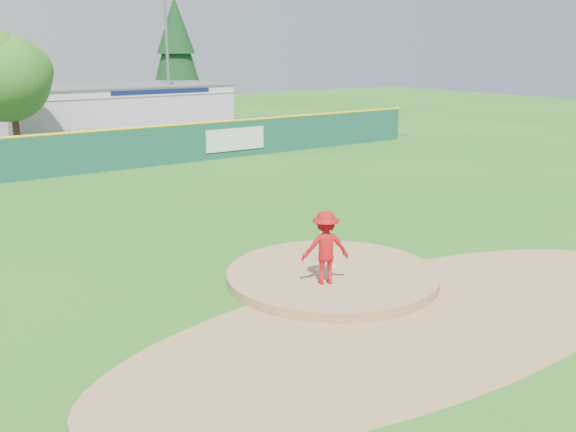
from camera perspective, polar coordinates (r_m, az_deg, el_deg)
ground at (r=16.85m, az=3.93°, el=-5.71°), size 120.00×120.00×0.00m
pitchers_mound at (r=16.85m, az=3.93°, el=-5.71°), size 5.50×5.50×0.50m
pitching_rubber at (r=16.98m, az=3.31°, el=-4.57°), size 0.60×0.15×0.04m
infield_dirt_arc at (r=14.82m, az=11.33°, el=-8.93°), size 15.40×15.40×0.01m
parking_lot at (r=40.89m, az=-20.68°, el=5.61°), size 44.00×16.00×0.02m
pitcher at (r=15.67m, az=3.34°, el=-2.80°), size 1.35×1.10×1.82m
van at (r=39.79m, az=-17.44°, el=6.60°), size 4.92×3.00×1.28m
pool_building_grp at (r=47.20m, az=-15.35°, el=9.18°), size 15.20×8.20×3.31m
fence_banners at (r=31.53m, az=-20.32°, el=4.98°), size 23.25×0.04×1.20m
outfield_fence at (r=32.19m, az=-16.69°, el=5.62°), size 40.00×0.14×2.07m
deciduous_tree at (r=38.09m, az=-23.48°, el=11.63°), size 5.60×5.60×7.36m
conifer_tree at (r=53.42m, az=-9.92°, el=14.26°), size 4.40×4.40×9.50m
light_pole_right at (r=45.38m, az=-10.69°, el=14.15°), size 1.75×0.25×10.00m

